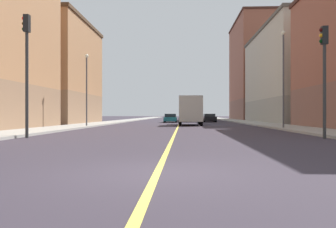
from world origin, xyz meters
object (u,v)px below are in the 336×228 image
(street_lamp_right_near, at_px, (87,82))
(car_black, at_px, (209,118))
(car_orange, at_px, (187,117))
(box_truck, at_px, (190,110))
(traffic_light_left_near, at_px, (324,66))
(building_left_mid, at_px, (300,76))
(street_lamp_left_near, at_px, (283,70))
(car_teal, at_px, (170,118))
(car_maroon, at_px, (208,118))
(building_right_midblock, at_px, (43,73))
(traffic_light_right_near, at_px, (27,59))
(building_left_far, at_px, (263,70))

(street_lamp_right_near, distance_m, car_black, 25.67)
(car_orange, bearing_deg, box_truck, -89.72)
(traffic_light_left_near, bearing_deg, building_left_mid, 73.74)
(street_lamp_left_near, bearing_deg, car_teal, 113.98)
(traffic_light_left_near, xyz_separation_m, box_truck, (-6.28, 21.18, -2.01))
(building_left_mid, height_order, car_teal, building_left_mid)
(car_maroon, bearing_deg, car_orange, 156.76)
(traffic_light_left_near, xyz_separation_m, street_lamp_right_near, (-16.15, 14.74, 0.59))
(building_right_midblock, height_order, traffic_light_left_near, building_right_midblock)
(street_lamp_right_near, bearing_deg, traffic_light_left_near, -42.39)
(traffic_light_right_near, distance_m, car_black, 38.63)
(building_left_far, distance_m, street_lamp_left_near, 47.49)
(traffic_light_right_near, xyz_separation_m, box_truck, (8.89, 21.18, -2.46))
(street_lamp_right_near, xyz_separation_m, car_black, (13.09, 21.77, -3.62))
(car_black, bearing_deg, car_orange, 113.40)
(street_lamp_left_near, height_order, street_lamp_right_near, street_lamp_left_near)
(traffic_light_left_near, distance_m, car_orange, 44.79)
(building_left_mid, relative_size, car_teal, 6.17)
(street_lamp_left_near, height_order, box_truck, street_lamp_left_near)
(building_left_far, relative_size, box_truck, 2.63)
(building_left_far, height_order, building_right_midblock, building_left_far)
(car_orange, relative_size, car_black, 1.00)
(traffic_light_right_near, xyz_separation_m, car_teal, (6.21, 33.19, -3.49))
(building_left_mid, relative_size, car_orange, 5.39)
(building_left_far, relative_size, building_right_midblock, 1.34)
(building_left_mid, relative_size, traffic_light_right_near, 3.81)
(street_lamp_right_near, relative_size, car_maroon, 1.68)
(building_left_far, relative_size, street_lamp_right_near, 3.11)
(building_left_far, relative_size, car_orange, 4.64)
(building_right_midblock, xyz_separation_m, street_lamp_left_near, (25.86, -15.07, -1.63))
(traffic_light_right_near, distance_m, car_maroon, 44.59)
(traffic_light_left_near, bearing_deg, building_right_midblock, 133.87)
(building_left_mid, bearing_deg, car_orange, 145.78)
(building_right_midblock, bearing_deg, street_lamp_right_near, -51.94)
(building_right_midblock, bearing_deg, car_teal, 24.81)
(street_lamp_right_near, height_order, box_truck, street_lamp_right_near)
(street_lamp_right_near, bearing_deg, car_orange, 71.69)
(building_left_mid, xyz_separation_m, building_left_far, (-0.00, 23.84, 3.76))
(street_lamp_left_near, relative_size, car_black, 1.72)
(car_teal, bearing_deg, street_lamp_right_near, -111.32)
(building_left_mid, bearing_deg, building_right_midblock, -167.85)
(traffic_light_right_near, bearing_deg, car_teal, 79.40)
(street_lamp_right_near, bearing_deg, car_maroon, 64.63)
(building_right_midblock, distance_m, car_orange, 26.69)
(building_left_mid, distance_m, building_left_far, 24.13)
(street_lamp_right_near, relative_size, car_teal, 1.70)
(building_right_midblock, height_order, car_black, building_right_midblock)
(car_maroon, bearing_deg, street_lamp_left_near, -83.04)
(car_orange, xyz_separation_m, box_truck, (0.11, -23.05, 1.02))
(car_orange, relative_size, car_maroon, 1.13)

